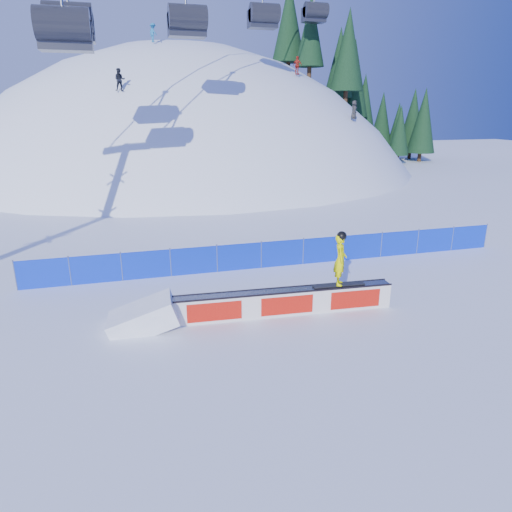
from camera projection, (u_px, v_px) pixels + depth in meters
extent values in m
plane|color=white|center=(322.00, 305.00, 16.63)|extent=(160.00, 160.00, 0.00)
sphere|color=silver|center=(190.00, 305.00, 60.66)|extent=(64.00, 64.00, 64.00)
cylinder|color=#362315|center=(287.00, 77.00, 59.20)|extent=(0.50, 0.50, 1.40)
cone|color=black|center=(288.00, 31.00, 57.55)|extent=(4.22, 4.22, 9.58)
cylinder|color=#362315|center=(292.00, 72.00, 56.48)|extent=(0.50, 0.50, 1.40)
cone|color=black|center=(293.00, 36.00, 55.22)|extent=(3.08, 3.08, 6.99)
cylinder|color=#362315|center=(307.00, 85.00, 58.63)|extent=(0.50, 0.50, 1.40)
cone|color=black|center=(308.00, 55.00, 57.53)|extent=(2.64, 2.64, 6.00)
cylinder|color=#362315|center=(329.00, 95.00, 57.03)|extent=(0.50, 0.50, 1.40)
cone|color=black|center=(331.00, 56.00, 55.65)|extent=(3.43, 3.43, 7.79)
cylinder|color=#362315|center=(341.00, 120.00, 62.04)|extent=(0.50, 0.50, 1.40)
cone|color=black|center=(344.00, 76.00, 60.35)|extent=(4.35, 4.35, 9.88)
cylinder|color=#362315|center=(348.00, 111.00, 57.54)|extent=(0.50, 0.50, 1.40)
cone|color=black|center=(351.00, 65.00, 55.91)|extent=(4.16, 4.16, 9.46)
cylinder|color=#362315|center=(360.00, 148.00, 64.31)|extent=(0.50, 0.50, 1.40)
cone|color=black|center=(363.00, 110.00, 62.79)|extent=(3.86, 3.86, 8.77)
cylinder|color=#362315|center=(374.00, 156.00, 63.18)|extent=(0.50, 0.50, 1.40)
cone|color=black|center=(377.00, 127.00, 61.96)|extent=(2.98, 2.98, 6.77)
cylinder|color=#362315|center=(408.00, 160.00, 58.73)|extent=(0.50, 0.50, 1.40)
cone|color=black|center=(412.00, 120.00, 57.22)|extent=(3.82, 3.82, 8.69)
cylinder|color=#362315|center=(393.00, 155.00, 64.76)|extent=(0.50, 0.50, 1.40)
cone|color=black|center=(396.00, 117.00, 63.17)|extent=(4.04, 4.04, 9.17)
cylinder|color=#362315|center=(429.00, 159.00, 59.62)|extent=(0.50, 0.50, 1.40)
cone|color=black|center=(432.00, 128.00, 58.41)|extent=(2.95, 2.95, 6.70)
cylinder|color=#362315|center=(427.00, 158.00, 61.55)|extent=(0.50, 0.50, 1.40)
cone|color=black|center=(431.00, 127.00, 60.34)|extent=(2.94, 2.94, 6.69)
cube|color=#092AC2|center=(282.00, 253.00, 20.58)|extent=(22.00, 0.03, 1.20)
cylinder|color=#414D76|center=(15.00, 275.00, 17.76)|extent=(0.05, 0.05, 1.30)
cylinder|color=#414D76|center=(70.00, 270.00, 18.27)|extent=(0.05, 0.05, 1.30)
cylinder|color=#414D76|center=(122.00, 266.00, 18.78)|extent=(0.05, 0.05, 1.30)
cylinder|color=#414D76|center=(171.00, 262.00, 19.29)|extent=(0.05, 0.05, 1.30)
cylinder|color=#414D76|center=(217.00, 258.00, 19.80)|extent=(0.05, 0.05, 1.30)
cylinder|color=#414D76|center=(261.00, 254.00, 20.31)|extent=(0.05, 0.05, 1.30)
cylinder|color=#414D76|center=(303.00, 251.00, 20.82)|extent=(0.05, 0.05, 1.30)
cylinder|color=#414D76|center=(343.00, 247.00, 21.33)|extent=(0.05, 0.05, 1.30)
cylinder|color=#414D76|center=(381.00, 244.00, 21.84)|extent=(0.05, 0.05, 1.30)
cylinder|color=#414D76|center=(418.00, 241.00, 22.35)|extent=(0.05, 0.05, 1.30)
cylinder|color=#414D76|center=(452.00, 238.00, 22.86)|extent=(0.05, 0.05, 1.30)
cylinder|color=#414D76|center=(486.00, 235.00, 23.37)|extent=(0.05, 0.05, 1.30)
cylinder|color=black|center=(63.00, 24.00, 20.86)|extent=(2.40, 1.50, 1.50)
cylinder|color=black|center=(188.00, 17.00, 28.79)|extent=(2.40, 1.50, 1.50)
cylinder|color=black|center=(264.00, 13.00, 37.60)|extent=(2.40, 1.50, 1.50)
cylinder|color=black|center=(316.00, 10.00, 47.29)|extent=(2.40, 1.50, 1.50)
cube|color=silver|center=(285.00, 303.00, 15.75)|extent=(7.67, 0.94, 0.86)
cube|color=gray|center=(286.00, 290.00, 15.61)|extent=(7.60, 0.96, 0.04)
cube|color=black|center=(288.00, 293.00, 15.37)|extent=(7.64, 0.49, 0.06)
cube|color=black|center=(284.00, 288.00, 15.84)|extent=(7.64, 0.49, 0.06)
cube|color=red|center=(287.00, 305.00, 15.52)|extent=(7.26, 0.46, 0.65)
cube|color=red|center=(283.00, 300.00, 15.98)|extent=(7.26, 0.46, 0.65)
cube|color=black|center=(339.00, 285.00, 15.98)|extent=(1.88, 0.45, 0.04)
imported|color=#EAF200|center=(340.00, 260.00, 15.70)|extent=(0.66, 0.78, 1.81)
sphere|color=black|center=(342.00, 236.00, 15.44)|extent=(0.34, 0.34, 0.34)
imported|color=black|center=(120.00, 80.00, 34.93)|extent=(0.84, 0.68, 1.65)
imported|color=maroon|center=(297.00, 65.00, 43.58)|extent=(0.89, 1.02, 1.65)
imported|color=#1A679D|center=(153.00, 33.00, 43.10)|extent=(1.00, 1.23, 1.65)
imported|color=#242424|center=(354.00, 110.00, 42.36)|extent=(0.94, 0.95, 1.65)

